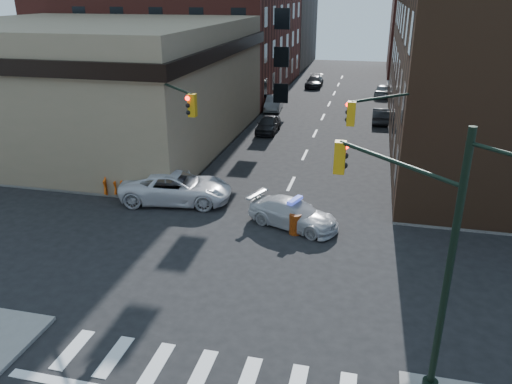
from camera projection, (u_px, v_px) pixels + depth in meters
The scene contains 25 objects.
ground at pixel (253, 264), 21.71m from camera, with size 140.00×140.00×0.00m, color black.
sidewalk_nw at pixel (123, 96), 56.14m from camera, with size 34.00×54.50×0.15m, color gray.
bank_building at pixel (90, 82), 38.54m from camera, with size 22.00×22.00×9.00m, color #89755A.
commercial_row_ne at pixel (497, 50), 36.61m from camera, with size 14.00×34.00×14.00m, color #462C1C.
filler_nw at pixel (247, 12), 78.06m from camera, with size 20.00×18.00×16.00m, color brown.
filler_ne at pixel (450, 30), 68.79m from camera, with size 16.00×16.00×12.00m, color #5E251D.
signal_pole_se at pixel (418, 243), 13.71m from camera, with size 5.40×5.27×8.00m.
signal_pole_nw at pixel (168, 129), 26.15m from camera, with size 3.58×3.67×8.00m.
signal_pole_ne at pixel (398, 143), 23.67m from camera, with size 3.67×3.58×8.00m.
tree_ne_near at pixel (411, 87), 42.26m from camera, with size 3.00×3.00×4.85m.
tree_ne_far at pixel (407, 73), 49.47m from camera, with size 3.00×3.00×4.85m.
police_car at pixel (293, 214), 24.98m from camera, with size 1.93×4.74×1.37m, color silver.
pickup at pixel (177, 187), 27.86m from camera, with size 2.84×6.15×1.71m, color silver.
parked_car_wnear at pixel (268, 124), 41.64m from camera, with size 1.64×4.07×1.39m, color black.
parked_car_wfar at pixel (274, 103), 49.40m from camera, with size 1.51×4.33×1.43m, color gray.
parked_car_wdeep at pixel (314, 82), 61.31m from camera, with size 1.90×4.68×1.36m, color black.
parked_car_enear at pixel (380, 115), 44.76m from camera, with size 1.40×4.03×1.33m, color black.
parked_car_efar at pixel (383, 90), 55.97m from camera, with size 1.67×4.15×1.41m, color gray.
pedestrian_a at pixel (102, 173), 29.19m from camera, with size 0.71×0.47×1.96m, color black.
pedestrian_b at pixel (110, 178), 28.98m from camera, with size 0.78×0.61×1.61m, color black.
pedestrian_c at pixel (70, 170), 30.17m from camera, with size 0.98×0.41×1.67m, color #1E242E.
barrel_road at pixel (295, 224), 24.26m from camera, with size 0.58×0.58×1.04m, color #D5570A.
barrel_bank at pixel (184, 196), 27.71m from camera, with size 0.54×0.54×0.96m, color orange.
barricade_nw_a at pixel (125, 187), 28.53m from camera, with size 1.25×0.62×0.94m, color #ED600B, non-canonical shape.
barricade_nw_b at pixel (115, 186), 28.64m from camera, with size 1.34×0.67×1.01m, color orange, non-canonical shape.
Camera 1 is at (4.50, -18.41, 11.06)m, focal length 35.00 mm.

